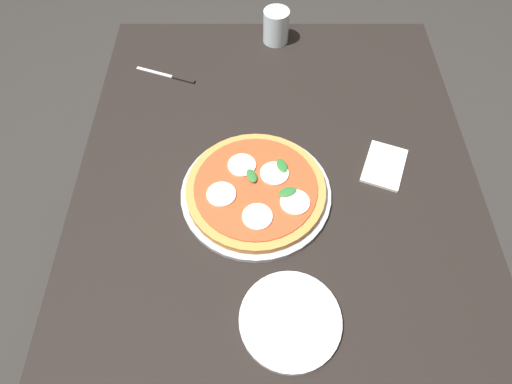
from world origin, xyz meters
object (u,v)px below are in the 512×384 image
at_px(dining_table, 275,204).
at_px(serving_tray, 256,193).
at_px(glass_cup, 276,26).
at_px(napkin, 384,165).
at_px(knife, 173,77).
at_px(pizza, 256,189).
at_px(plate_white, 290,320).

bearing_deg(dining_table, serving_tray, -51.09).
relative_size(serving_tray, glass_cup, 3.55).
height_order(napkin, knife, napkin).
relative_size(pizza, plate_white, 1.60).
xyz_separation_m(dining_table, glass_cup, (-0.52, 0.01, 0.15)).
xyz_separation_m(dining_table, serving_tray, (0.04, -0.05, 0.11)).
distance_m(serving_tray, plate_white, 0.30).
relative_size(knife, glass_cup, 1.78).
bearing_deg(serving_tray, knife, -149.37).
height_order(dining_table, serving_tray, serving_tray).
xyz_separation_m(pizza, napkin, (-0.08, 0.31, -0.02)).
bearing_deg(serving_tray, napkin, 104.64).
height_order(plate_white, napkin, plate_white).
height_order(serving_tray, knife, serving_tray).
bearing_deg(plate_white, glass_cup, -179.53).
bearing_deg(napkin, knife, -120.05).
xyz_separation_m(plate_white, knife, (-0.69, -0.30, -0.00)).
height_order(dining_table, napkin, napkin).
distance_m(knife, glass_cup, 0.34).
height_order(dining_table, pizza, pizza).
bearing_deg(pizza, napkin, 104.68).
bearing_deg(dining_table, plate_white, 2.71).
distance_m(serving_tray, glass_cup, 0.56).
xyz_separation_m(serving_tray, napkin, (-0.08, 0.31, -0.00)).
distance_m(serving_tray, knife, 0.46).
relative_size(pizza, knife, 1.84).
xyz_separation_m(knife, glass_cup, (-0.16, 0.29, 0.05)).
relative_size(plate_white, napkin, 1.52).
bearing_deg(napkin, dining_table, -81.15).
bearing_deg(pizza, serving_tray, 140.69).
relative_size(napkin, glass_cup, 1.34).
bearing_deg(dining_table, napkin, 98.85).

